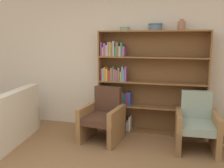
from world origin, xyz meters
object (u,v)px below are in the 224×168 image
Objects in this scene: armchair_leather at (103,118)px; bowl_sage at (125,28)px; vase_tall at (182,25)px; armchair_cushioned at (197,125)px; bowl_copper at (155,26)px; bookshelf at (140,85)px; couch at (1,124)px.

bowl_sage is at bearing -108.05° from armchair_leather.
armchair_cushioned is (0.29, -0.54, -1.58)m from vase_tall.
vase_tall is (0.44, 0.00, 0.01)m from bowl_copper.
bookshelf is 1.08m from bowl_copper.
bowl_copper is at bearing -38.07° from armchair_cushioned.
bowl_copper reaches higher than bookshelf.
vase_tall is at bearing -148.72° from armchair_leather.
bowl_copper is at bearing -3.72° from bookshelf.
vase_tall is at bearing 0.00° from bowl_sage.
armchair_cushioned is at bearing -29.77° from bookshelf.
armchair_cushioned is at bearing -61.62° from vase_tall.
bookshelf is at bearing 178.67° from vase_tall.
bowl_copper reaches higher than bowl_sage.
bookshelf is 9.96× the size of bowl_sage.
armchair_cushioned is (1.28, -0.54, -1.54)m from bowl_sage.
bowl_copper is 1.84m from armchair_leather.
bowl_copper is (0.24, -0.02, 1.05)m from bookshelf.
armchair_leather is 1.00× the size of armchair_cushioned.
bowl_sage is 1.06× the size of vase_tall.
bowl_sage reaches higher than bookshelf.
vase_tall reaches higher than couch.
bowl_sage reaches higher than armchair_cushioned.
bowl_sage is 2.07m from armchair_cushioned.
armchair_leather is at bearing -146.05° from bowl_copper.
vase_tall is at bearing 0.00° from bowl_copper.
bowl_sage is 0.99m from vase_tall.
bookshelf is at bearing 3.01° from bowl_sage.
bookshelf is 10.59× the size of vase_tall.
couch is at bearing -156.65° from bowl_copper.
armchair_leather is (1.66, 0.52, 0.08)m from couch.
bookshelf is 7.55× the size of bowl_copper.
bowl_copper is 1.40× the size of vase_tall.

